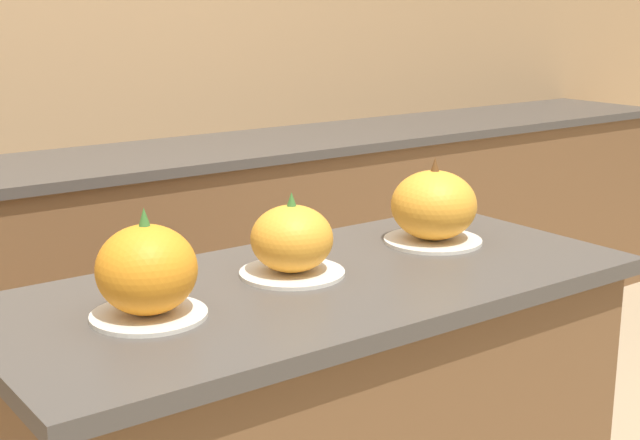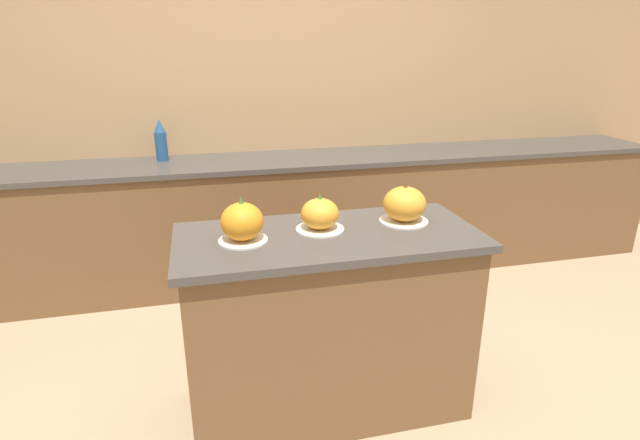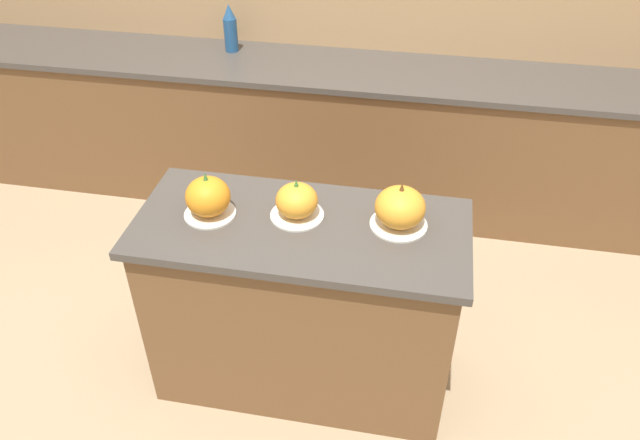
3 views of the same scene
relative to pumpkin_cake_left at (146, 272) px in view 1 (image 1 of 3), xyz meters
name	(u,v)px [view 1 (image 1 of 3)]	position (x,y,z in m)	size (l,w,h in m)	color
wall_back	(11,55)	(0.37, 1.82, 0.27)	(8.00, 0.06, 2.50)	tan
back_counter	(61,294)	(0.37, 1.49, -0.52)	(6.00, 0.60, 0.91)	brown
pumpkin_cake_left	(146,272)	(0.00, 0.00, 0.00)	(0.21, 0.21, 0.20)	silver
pumpkin_cake_center	(292,241)	(0.34, 0.05, -0.01)	(0.22, 0.22, 0.17)	silver
pumpkin_cake_right	(434,207)	(0.75, 0.07, 0.00)	(0.23, 0.23, 0.20)	silver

